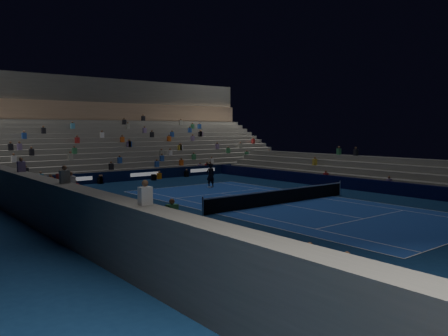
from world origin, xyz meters
TOP-DOWN VIEW (x-y plane):
  - ground at (0.00, 0.00)m, footprint 90.00×90.00m
  - court_surface at (0.00, 0.00)m, footprint 10.97×23.77m
  - sponsor_barrier_far at (0.00, 18.50)m, footprint 44.00×0.25m
  - sponsor_barrier_east at (9.70, 0.00)m, footprint 0.25×37.00m
  - sponsor_barrier_west at (-9.70, 0.00)m, footprint 0.25×37.00m
  - grandstand_main at (0.00, 27.90)m, footprint 44.00×15.20m
  - grandstand_east at (13.17, 0.00)m, footprint 5.00×37.00m
  - grandstand_west at (-13.17, 0.00)m, footprint 5.00×37.00m
  - tennis_net at (0.00, 0.00)m, footprint 12.90×0.10m
  - tennis_player at (1.48, 9.68)m, footprint 0.81×0.59m
  - broadcast_camera at (0.43, 17.45)m, footprint 0.57×0.95m

SIDE VIEW (x-z plane):
  - ground at x=0.00m, z-range 0.00..0.00m
  - court_surface at x=0.00m, z-range 0.00..0.01m
  - broadcast_camera at x=0.43m, z-range 0.01..0.59m
  - sponsor_barrier_far at x=0.00m, z-range 0.00..1.00m
  - sponsor_barrier_east at x=9.70m, z-range 0.00..1.00m
  - sponsor_barrier_west at x=-9.70m, z-range 0.00..1.00m
  - tennis_net at x=0.00m, z-range -0.05..1.05m
  - grandstand_east at x=13.17m, z-range -0.33..2.17m
  - grandstand_west at x=-13.17m, z-range -0.33..2.17m
  - tennis_player at x=1.48m, z-range 0.00..2.07m
  - grandstand_main at x=0.00m, z-range -2.22..8.98m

